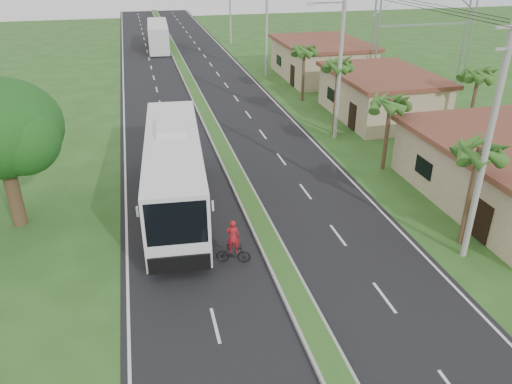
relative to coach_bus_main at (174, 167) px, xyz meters
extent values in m
plane|color=#2B4D1C|center=(3.95, -9.88, -2.38)|extent=(180.00, 180.00, 0.00)
cube|color=black|center=(3.95, 10.12, -2.37)|extent=(14.00, 160.00, 0.02)
cube|color=gray|center=(3.95, 10.12, -2.29)|extent=(1.20, 160.00, 0.17)
cube|color=#2B4D1C|center=(3.95, 10.12, -2.20)|extent=(0.95, 160.00, 0.02)
cube|color=silver|center=(-2.75, 10.12, -2.38)|extent=(0.12, 160.00, 0.01)
cube|color=silver|center=(10.65, 10.12, -2.38)|extent=(0.12, 160.00, 0.01)
cube|color=tan|center=(17.95, 12.12, -0.71)|extent=(7.00, 10.00, 3.35)
cube|color=#5A2920|center=(17.95, 12.12, 1.13)|extent=(7.60, 10.60, 0.32)
cube|color=tan|center=(17.95, 26.12, -0.63)|extent=(8.00, 11.00, 3.50)
cube|color=#5A2920|center=(17.95, 26.12, 1.28)|extent=(8.60, 11.60, 0.32)
cylinder|color=#473321|center=(12.95, -6.88, 0.12)|extent=(0.26, 0.26, 5.00)
cylinder|color=#473321|center=(13.35, 2.12, -0.08)|extent=(0.26, 0.26, 4.60)
cylinder|color=#473321|center=(12.75, 9.12, 0.32)|extent=(0.26, 0.26, 5.40)
cylinder|color=#473321|center=(13.25, 18.12, 0.02)|extent=(0.26, 0.26, 4.80)
cylinder|color=#473321|center=(21.45, 5.12, 0.22)|extent=(0.26, 0.26, 5.20)
cylinder|color=#473321|center=(-8.05, 0.12, -0.38)|extent=(0.70, 0.70, 4.00)
sphere|color=#1C4713|center=(-6.85, -0.88, 2.52)|extent=(3.40, 3.40, 3.40)
cylinder|color=gray|center=(12.45, -7.88, 3.12)|extent=(0.28, 0.28, 11.00)
cube|color=gray|center=(12.45, -7.88, 7.02)|extent=(1.20, 0.10, 0.10)
cylinder|color=gray|center=(12.45, 8.12, 3.62)|extent=(0.28, 0.28, 12.00)
cube|color=gray|center=(11.25, 8.12, 7.12)|extent=(2.40, 0.10, 0.10)
cylinder|color=gray|center=(12.45, 28.12, 3.12)|extent=(0.28, 0.28, 11.00)
cylinder|color=gray|center=(12.45, 48.12, 2.87)|extent=(0.28, 0.28, 10.50)
cylinder|color=gray|center=(20.95, 19.62, 3.62)|extent=(0.18, 0.18, 12.00)
cylinder|color=gray|center=(30.95, 19.62, 3.62)|extent=(0.18, 0.18, 12.00)
cylinder|color=gray|center=(20.95, 20.62, 3.62)|extent=(0.18, 0.18, 12.00)
cylinder|color=gray|center=(30.95, 20.62, 3.62)|extent=(0.18, 0.18, 12.00)
cube|color=gray|center=(25.95, 20.12, 3.62)|extent=(10.00, 0.14, 0.14)
cube|color=silver|center=(0.00, -0.07, -0.12)|extent=(3.80, 13.58, 3.52)
cube|color=black|center=(0.05, 0.60, 0.65)|extent=(3.65, 10.91, 1.41)
cube|color=black|center=(-0.51, -6.69, 0.44)|extent=(2.52, 0.33, 1.97)
cube|color=#B70F20|center=(-0.11, -1.40, -0.82)|extent=(3.28, 6.01, 0.61)
cube|color=yellow|center=(0.02, 0.27, -1.11)|extent=(3.09, 3.56, 0.28)
cube|color=silver|center=(0.10, 1.27, 1.80)|extent=(1.76, 2.79, 0.31)
cylinder|color=black|center=(-1.59, -4.20, -1.80)|extent=(0.44, 1.19, 1.16)
cylinder|color=black|center=(0.93, -4.40, -1.80)|extent=(0.44, 1.19, 1.16)
cylinder|color=black|center=(-0.99, 3.60, -1.80)|extent=(0.44, 1.19, 1.16)
cylinder|color=black|center=(1.52, 3.41, -1.80)|extent=(0.44, 1.19, 1.16)
cube|color=silver|center=(2.15, 46.45, -0.60)|extent=(3.08, 11.80, 3.25)
cube|color=black|center=(2.18, 46.96, 0.37)|extent=(2.99, 8.75, 1.11)
cube|color=orange|center=(2.11, 45.43, -1.22)|extent=(2.85, 5.71, 0.36)
cylinder|color=black|center=(0.81, 41.68, -1.90)|extent=(0.35, 0.99, 0.98)
cylinder|color=black|center=(3.05, 41.57, -1.90)|extent=(0.35, 0.99, 0.98)
cylinder|color=black|center=(1.23, 50.82, -1.90)|extent=(0.35, 0.99, 0.98)
cylinder|color=black|center=(3.47, 50.72, -1.90)|extent=(0.35, 0.99, 0.98)
imported|color=black|center=(1.95, -5.95, -1.91)|extent=(1.63, 0.87, 0.94)
imported|color=maroon|center=(1.95, -5.95, -1.01)|extent=(0.69, 0.55, 1.64)
camera|label=1|loc=(-1.51, -24.47, 10.62)|focal=35.00mm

